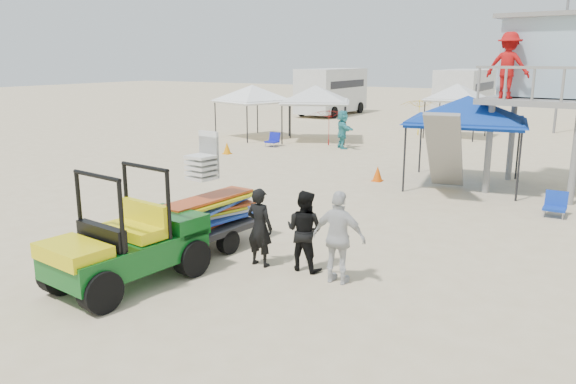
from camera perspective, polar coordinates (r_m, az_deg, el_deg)
The scene contains 21 objects.
ground at distance 9.87m, azimuth -11.72°, elevation -10.52°, with size 140.00×140.00×0.00m, color beige.
utility_cart at distance 10.31m, azimuth -16.39°, elevation -4.03°, with size 1.66×2.86×2.07m.
surf_trailer at distance 11.95m, azimuth -8.15°, elevation -1.55°, with size 1.52×2.49×2.20m.
man_left at distance 10.89m, azimuth -2.90°, elevation -3.60°, with size 0.57×0.37×1.55m, color black.
man_mid at distance 10.66m, azimuth 1.66°, elevation -3.93°, with size 0.76×0.59×1.56m, color black.
man_right at distance 10.06m, azimuth 5.21°, elevation -4.64°, with size 1.00×0.41×1.70m, color silver.
lifeguard_tower at distance 18.53m, azimuth 24.73°, elevation 11.73°, with size 3.51×3.51×5.10m.
canopy_blue at distance 18.47m, azimuth 17.81°, elevation 8.86°, with size 3.87×3.87×3.24m.
canopy_white_a at distance 27.68m, azimuth 2.81°, elevation 10.48°, with size 4.08×4.08×3.10m.
canopy_white_b at distance 28.74m, azimuth -3.66°, elevation 10.52°, with size 3.64×3.64×3.07m.
canopy_white_c at distance 30.09m, azimuth 16.86°, elevation 10.23°, with size 2.69×2.69×3.13m.
umbrella_a at distance 26.25m, azimuth 4.14°, elevation 6.59°, with size 1.85×1.89×1.70m, color #AC1512.
umbrella_b at distance 30.44m, azimuth 13.20°, elevation 7.42°, with size 2.10×2.14×1.92m, color yellow.
cone_near at distance 18.76m, azimuth 9.09°, elevation 1.85°, with size 0.34×0.34×0.50m, color #EA5407.
cone_far at distance 24.02m, azimuth -6.22°, elevation 4.46°, with size 0.34×0.34×0.50m, color orange.
beach_chair_a at distance 25.98m, azimuth -1.51°, elevation 5.35°, with size 0.55×0.59×0.64m.
beach_chair_b at distance 15.96m, azimuth 25.52°, elevation -1.12°, with size 0.54×0.58×0.64m.
rv_far_left at distance 40.90m, azimuth 4.48°, elevation 10.35°, with size 2.64×6.80×3.25m.
rv_mid_left at distance 39.21m, azimuth 17.52°, elevation 9.65°, with size 2.65×6.50×3.25m.
light_pole_left at distance 33.71m, azimuth 26.06°, elevation 12.17°, with size 0.14×0.14×8.00m, color slate.
distant_beachgoers at distance 23.08m, azimuth 12.45°, elevation 5.33°, with size 13.35×4.93×1.72m.
Camera 1 is at (6.23, -6.56, 3.96)m, focal length 35.00 mm.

